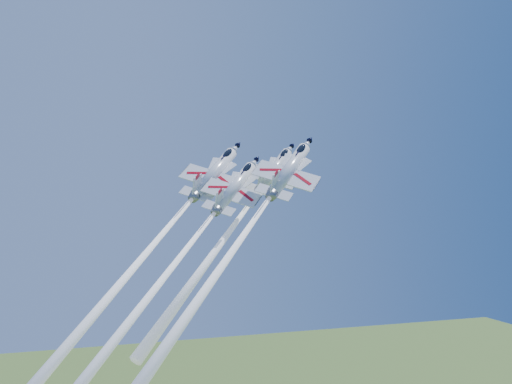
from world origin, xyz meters
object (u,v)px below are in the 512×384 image
object	(u,v)px
jet_lead	(234,225)
jet_slot	(167,274)
jet_right	(229,255)
jet_left	(139,262)

from	to	relation	value
jet_lead	jet_slot	xyz separation A→B (m)	(-12.51, -8.34, -6.59)
jet_right	jet_slot	xyz separation A→B (m)	(-8.34, 3.97, -2.83)
jet_right	jet_slot	bearing A→B (deg)	-167.40
jet_left	jet_slot	size ratio (longest dim) A/B	1.09
jet_slot	jet_left	bearing A→B (deg)	165.29
jet_left	jet_lead	bearing A→B (deg)	51.32
jet_lead	jet_left	bearing A→B (deg)	-128.68
jet_lead	jet_left	xyz separation A→B (m)	(-15.98, -3.77, -5.15)
jet_lead	jet_left	distance (m)	17.21
jet_lead	jet_right	distance (m)	13.52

